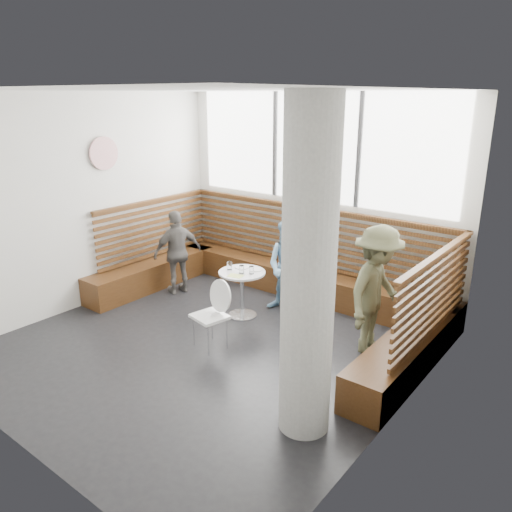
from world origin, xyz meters
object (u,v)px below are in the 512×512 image
Objects in this scene: concrete_column at (309,275)px; cafe_table at (242,284)px; adult_man at (376,291)px; child_left at (178,252)px; child_back at (289,267)px; cafe_chair at (213,309)px.

cafe_table is (-2.12, 1.62, -1.10)m from concrete_column.
adult_man reaches higher than child_left.
concrete_column is 2.89m from cafe_table.
child_back reaches higher than cafe_table.
concrete_column is 2.90m from child_back.
child_left reaches higher than cafe_table.
adult_man is 3.44m from child_left.
adult_man reaches higher than cafe_table.
concrete_column is 4.06m from child_left.
cafe_table is 0.42× the size of adult_man.
cafe_table is 0.49× the size of child_back.
cafe_chair is 0.63× the size of child_back.
concrete_column is 2.24m from cafe_chair.
child_left is at bearing 91.82° from adult_man.
concrete_column is at bearing -175.87° from adult_man.
adult_man is (2.00, 0.19, 0.33)m from cafe_table.
child_left is at bearing 161.33° from cafe_chair.
child_left is (-1.88, -0.48, -0.02)m from child_back.
adult_man is (-0.13, 1.81, -0.77)m from concrete_column.
concrete_column is 4.55× the size of cafe_table.
child_left is (-1.73, 1.03, 0.17)m from cafe_chair.
cafe_table is 0.98m from cafe_chair.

